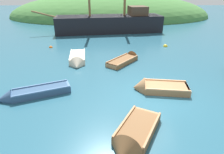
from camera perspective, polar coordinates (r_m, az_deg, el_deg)
name	(u,v)px	position (r m, az deg, el deg)	size (l,w,h in m)	color
ground_plane	(155,95)	(10.65, 12.81, -5.35)	(120.00, 120.00, 0.00)	#285B70
shore_hill	(109,16)	(41.61, -0.80, 17.77)	(39.90, 23.78, 8.91)	#477F3D
sailing_ship	(110,26)	(25.91, -0.58, 15.11)	(16.30, 5.37, 11.12)	black
rowboat_far	(32,94)	(11.12, -22.75, -4.70)	(3.77, 2.26, 0.88)	#335175
rowboat_center	(133,137)	(7.67, 6.39, -17.50)	(2.43, 3.14, 1.19)	brown
rowboat_outer_right	(77,60)	(15.32, -10.30, 5.04)	(1.58, 3.75, 1.13)	beige
rowboat_outer_left	(156,88)	(11.10, 13.05, -3.35)	(3.17, 1.62, 1.21)	#9E7047
rowboat_portside	(127,60)	(15.29, 4.38, 5.17)	(3.02, 3.45, 1.03)	brown
buoy_yellow	(165,46)	(19.95, 15.67, 8.79)	(0.43, 0.43, 0.43)	yellow
buoy_orange	(51,48)	(19.78, -17.82, 8.37)	(0.35, 0.35, 0.35)	orange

